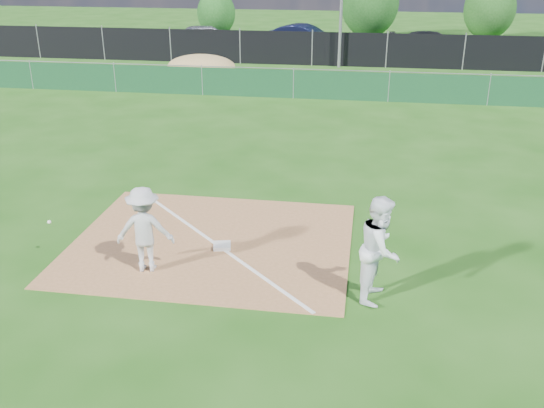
{
  "coord_description": "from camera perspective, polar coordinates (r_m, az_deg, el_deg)",
  "views": [
    {
      "loc": [
        3.18,
        -10.51,
        5.93
      ],
      "look_at": [
        1.33,
        1.0,
        1.0
      ],
      "focal_mm": 40.0,
      "sensor_mm": 36.0,
      "label": 1
    }
  ],
  "objects": [
    {
      "name": "foul_line",
      "position": [
        13.32,
        -5.66,
        -3.51
      ],
      "size": [
        5.01,
        5.01,
        0.01
      ],
      "primitive_type": "cube",
      "rotation": [
        0.0,
        0.0,
        0.79
      ],
      "color": "white",
      "rests_on": "infield_dirt"
    },
    {
      "name": "black_fence",
      "position": [
        34.03,
        3.79,
        14.38
      ],
      "size": [
        46.0,
        0.04,
        1.8
      ],
      "primitive_type": "cube",
      "color": "black",
      "rests_on": "ground"
    },
    {
      "name": "runner",
      "position": [
        10.99,
        10.17,
        -4.16
      ],
      "size": [
        0.93,
        1.1,
        1.99
      ],
      "primitive_type": "imported",
      "rotation": [
        0.0,
        0.0,
        1.37
      ],
      "color": "white",
      "rests_on": "ground"
    },
    {
      "name": "tree_left",
      "position": [
        45.3,
        -5.27,
        17.41
      ],
      "size": [
        2.71,
        2.71,
        3.21
      ],
      "color": "#382316",
      "rests_on": "ground"
    },
    {
      "name": "play_at_first",
      "position": [
        12.04,
        -11.92,
        -2.36
      ],
      "size": [
        2.73,
        0.83,
        1.74
      ],
      "color": "silver",
      "rests_on": "infield_dirt"
    },
    {
      "name": "parking_lot",
      "position": [
        39.09,
        4.5,
        14.14
      ],
      "size": [
        46.0,
        9.0,
        0.01
      ],
      "primitive_type": "cube",
      "color": "black",
      "rests_on": "ground"
    },
    {
      "name": "dirt_mound",
      "position": [
        30.61,
        -6.67,
        12.72
      ],
      "size": [
        3.38,
        2.6,
        1.17
      ],
      "primitive_type": "ellipsoid",
      "color": "#A4854F",
      "rests_on": "ground"
    },
    {
      "name": "car_mid",
      "position": [
        39.28,
        3.05,
        15.37
      ],
      "size": [
        5.01,
        2.96,
        1.56
      ],
      "primitive_type": "imported",
      "rotation": [
        0.0,
        0.0,
        1.28
      ],
      "color": "black",
      "rests_on": "parking_lot"
    },
    {
      "name": "first_base",
      "position": [
        13.03,
        -4.73,
        -3.94
      ],
      "size": [
        0.44,
        0.44,
        0.08
      ],
      "primitive_type": "cube",
      "rotation": [
        0.0,
        0.0,
        0.23
      ],
      "color": "silver",
      "rests_on": "infield_dirt"
    },
    {
      "name": "infield_dirt",
      "position": [
        13.33,
        -5.66,
        -3.57
      ],
      "size": [
        6.0,
        5.0,
        0.02
      ],
      "primitive_type": "cube",
      "color": "#9A673D",
      "rests_on": "ground"
    },
    {
      "name": "car_right",
      "position": [
        38.01,
        14.97,
        14.32
      ],
      "size": [
        5.3,
        3.05,
        1.44
      ],
      "primitive_type": "imported",
      "rotation": [
        0.0,
        0.0,
        1.79
      ],
      "color": "black",
      "rests_on": "parking_lot"
    },
    {
      "name": "ground",
      "position": [
        21.58,
        0.31,
        6.98
      ],
      "size": [
        90.0,
        90.0,
        0.0
      ],
      "primitive_type": "plane",
      "color": "#1B4D10",
      "rests_on": "ground"
    },
    {
      "name": "tree_right",
      "position": [
        45.83,
        19.8,
        16.87
      ],
      "size": [
        3.45,
        3.45,
        4.09
      ],
      "color": "#382316",
      "rests_on": "ground"
    },
    {
      "name": "car_left",
      "position": [
        39.7,
        -6.05,
        15.37
      ],
      "size": [
        4.98,
        3.52,
        1.57
      ],
      "primitive_type": "imported",
      "rotation": [
        0.0,
        0.0,
        1.97
      ],
      "color": "#B0B3B8",
      "rests_on": "parking_lot"
    },
    {
      "name": "tree_mid",
      "position": [
        44.54,
        9.2,
        18.14
      ],
      "size": [
        3.97,
        3.97,
        4.71
      ],
      "color": "#382316",
      "rests_on": "ground"
    },
    {
      "name": "green_fence",
      "position": [
        26.25,
        2.03,
        11.2
      ],
      "size": [
        44.0,
        0.05,
        1.2
      ],
      "primitive_type": "cube",
      "color": "#103C1F",
      "rests_on": "ground"
    }
  ]
}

